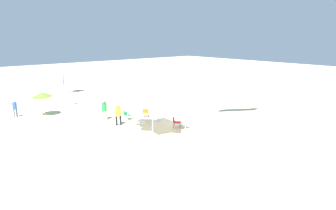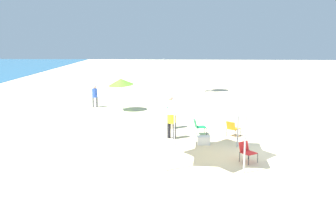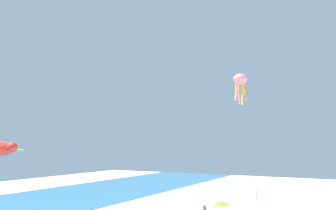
{
  "view_description": "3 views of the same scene",
  "coord_description": "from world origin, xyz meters",
  "px_view_note": "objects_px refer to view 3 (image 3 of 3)",
  "views": [
    {
      "loc": [
        -17.55,
        15.75,
        7.09
      ],
      "look_at": [
        -2.12,
        2.71,
        2.25
      ],
      "focal_mm": 30.68,
      "sensor_mm": 36.0,
      "label": 1
    },
    {
      "loc": [
        -16.76,
        3.61,
        5.29
      ],
      "look_at": [
        -1.81,
        4.34,
        2.48
      ],
      "focal_mm": 41.48,
      "sensor_mm": 36.0,
      "label": 2
    },
    {
      "loc": [
        -20.9,
        -2.71,
        7.28
      ],
      "look_at": [
        -1.07,
        8.1,
        10.08
      ],
      "focal_mm": 35.18,
      "sensor_mm": 36.0,
      "label": 3
    }
  ],
  "objects_px": {
    "beach_umbrella": "(221,203)",
    "kite_octopus_pink": "(240,80)",
    "person_kite_handler": "(205,210)",
    "banner_flag": "(256,201)"
  },
  "relations": [
    {
      "from": "beach_umbrella",
      "to": "banner_flag",
      "type": "xyz_separation_m",
      "value": [
        1.98,
        -2.82,
        0.09
      ]
    },
    {
      "from": "person_kite_handler",
      "to": "kite_octopus_pink",
      "type": "xyz_separation_m",
      "value": [
        4.83,
        -2.57,
        13.69
      ]
    },
    {
      "from": "beach_umbrella",
      "to": "banner_flag",
      "type": "distance_m",
      "value": 3.44
    },
    {
      "from": "beach_umbrella",
      "to": "kite_octopus_pink",
      "type": "xyz_separation_m",
      "value": [
        5.95,
        -0.47,
        12.64
      ]
    },
    {
      "from": "banner_flag",
      "to": "kite_octopus_pink",
      "type": "distance_m",
      "value": 13.36
    },
    {
      "from": "person_kite_handler",
      "to": "kite_octopus_pink",
      "type": "distance_m",
      "value": 14.75
    },
    {
      "from": "beach_umbrella",
      "to": "kite_octopus_pink",
      "type": "distance_m",
      "value": 13.97
    },
    {
      "from": "person_kite_handler",
      "to": "kite_octopus_pink",
      "type": "bearing_deg",
      "value": 32.49
    },
    {
      "from": "beach_umbrella",
      "to": "person_kite_handler",
      "type": "distance_m",
      "value": 2.6
    },
    {
      "from": "beach_umbrella",
      "to": "kite_octopus_pink",
      "type": "bearing_deg",
      "value": -4.52
    }
  ]
}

